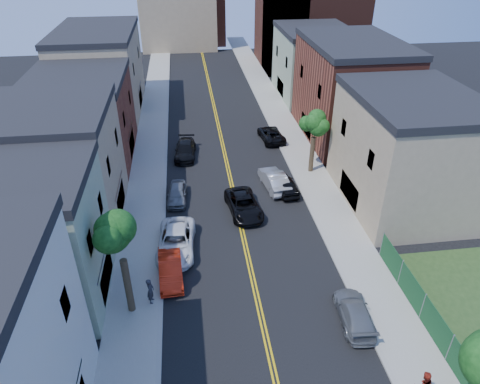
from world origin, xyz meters
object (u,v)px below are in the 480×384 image
object	(u,v)px
red_sedan	(171,269)
black_car_right	(285,184)
grey_car_left	(177,194)
black_suv_lane	(244,205)
white_pickup	(176,242)
silver_car_right	(274,180)
grey_car_right	(354,313)
dark_car_right_far	(271,134)
black_car_left	(185,150)
pedestrian_left	(150,291)

from	to	relation	value
red_sedan	black_car_right	xyz separation A→B (m)	(10.14, 10.04, 0.01)
red_sedan	black_car_right	distance (m)	14.27
grey_car_left	black_suv_lane	xyz separation A→B (m)	(5.49, -2.59, 0.04)
white_pickup	silver_car_right	distance (m)	11.92
red_sedan	grey_car_right	size ratio (longest dim) A/B	0.98
white_pickup	dark_car_right_far	bearing A→B (deg)	64.02
grey_car_left	silver_car_right	distance (m)	8.86
white_pickup	black_car_left	xyz separation A→B (m)	(1.01, 15.31, -0.07)
black_car_left	pedestrian_left	bearing A→B (deg)	-92.00
red_sedan	pedestrian_left	size ratio (longest dim) A/B	2.40
grey_car_left	black_car_right	size ratio (longest dim) A/B	0.94
black_car_right	pedestrian_left	world-z (taller)	pedestrian_left
silver_car_right	dark_car_right_far	size ratio (longest dim) A/B	1.00
pedestrian_left	black_car_right	bearing A→B (deg)	-37.11
black_car_left	black_suv_lane	size ratio (longest dim) A/B	0.94
black_car_left	pedestrian_left	xyz separation A→B (m)	(-2.60, -20.45, 0.34)
red_sedan	black_suv_lane	size ratio (longest dim) A/B	0.83
dark_car_right_far	white_pickup	bearing A→B (deg)	54.32
dark_car_right_far	black_suv_lane	distance (m)	14.75
black_car_right	silver_car_right	distance (m)	1.13
red_sedan	grey_car_left	world-z (taller)	red_sedan
red_sedan	black_car_right	bearing A→B (deg)	41.72
black_car_left	grey_car_left	bearing A→B (deg)	-90.82
black_car_left	black_car_right	distance (m)	11.95
dark_car_right_far	grey_car_right	bearing A→B (deg)	84.60
pedestrian_left	grey_car_left	bearing A→B (deg)	-2.53
black_car_right	black_suv_lane	xyz separation A→B (m)	(-4.14, -2.89, -0.00)
grey_car_right	silver_car_right	size ratio (longest dim) A/B	0.91
grey_car_right	black_car_right	size ratio (longest dim) A/B	1.04
black_suv_lane	white_pickup	bearing A→B (deg)	-149.03
red_sedan	black_suv_lane	bearing A→B (deg)	47.02
red_sedan	pedestrian_left	world-z (taller)	pedestrian_left
white_pickup	black_car_right	bearing A→B (deg)	40.63
grey_car_right	black_suv_lane	xyz separation A→B (m)	(-5.00, 12.46, 0.08)
pedestrian_left	red_sedan	bearing A→B (deg)	-22.36
silver_car_right	black_suv_lane	size ratio (longest dim) A/B	0.93
black_car_right	black_suv_lane	bearing A→B (deg)	29.93
grey_car_left	grey_car_right	bearing A→B (deg)	-51.35
white_pickup	grey_car_left	xyz separation A→B (m)	(0.11, 6.87, -0.10)
grey_car_right	black_car_right	distance (m)	15.37
grey_car_left	pedestrian_left	distance (m)	12.13
black_suv_lane	pedestrian_left	size ratio (longest dim) A/B	2.89
white_pickup	pedestrian_left	world-z (taller)	pedestrian_left
black_car_left	red_sedan	bearing A→B (deg)	-89.16
black_suv_lane	grey_car_left	bearing A→B (deg)	148.36
pedestrian_left	grey_car_right	bearing A→B (deg)	-98.43
black_car_left	dark_car_right_far	bearing A→B (deg)	21.78
black_suv_lane	pedestrian_left	distance (m)	11.86
silver_car_right	black_car_left	bearing A→B (deg)	-50.80
silver_car_right	white_pickup	bearing A→B (deg)	33.96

